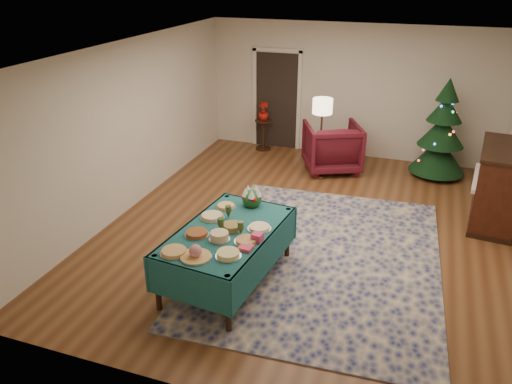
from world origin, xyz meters
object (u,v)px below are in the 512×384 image
(gift_box, at_px, (257,237))
(side_table, at_px, (263,135))
(buffet_table, at_px, (227,241))
(floor_lamp, at_px, (322,111))
(potted_plant, at_px, (263,115))
(piano, at_px, (497,186))
(christmas_tree, at_px, (442,133))
(armchair, at_px, (332,145))

(gift_box, height_order, side_table, gift_box)
(buffet_table, xyz_separation_m, floor_lamp, (0.34, 3.81, 0.69))
(floor_lamp, relative_size, potted_plant, 3.81)
(piano, bearing_deg, floor_lamp, 162.88)
(christmas_tree, bearing_deg, armchair, -168.57)
(side_table, relative_size, potted_plant, 1.66)
(floor_lamp, height_order, piano, floor_lamp)
(buffet_table, bearing_deg, armchair, 83.33)
(piano, bearing_deg, buffet_table, -139.05)
(potted_plant, bearing_deg, armchair, -23.00)
(buffet_table, bearing_deg, potted_plant, 103.29)
(floor_lamp, distance_m, piano, 3.20)
(armchair, bearing_deg, side_table, -47.70)
(buffet_table, distance_m, piano, 4.40)
(potted_plant, relative_size, christmas_tree, 0.21)
(gift_box, xyz_separation_m, potted_plant, (-1.59, 5.01, -0.03))
(floor_lamp, distance_m, christmas_tree, 2.31)
(armchair, xyz_separation_m, potted_plant, (-1.65, 0.70, 0.25))
(gift_box, xyz_separation_m, side_table, (-1.59, 5.01, -0.48))
(buffet_table, xyz_separation_m, potted_plant, (-1.16, 4.89, 0.17))
(gift_box, relative_size, piano, 0.08)
(gift_box, relative_size, side_table, 0.18)
(buffet_table, relative_size, side_table, 3.08)
(piano, bearing_deg, gift_box, -133.86)
(buffet_table, xyz_separation_m, side_table, (-1.16, 4.89, -0.28))
(armchair, height_order, christmas_tree, christmas_tree)
(gift_box, xyz_separation_m, armchair, (0.05, 4.31, -0.28))
(side_table, bearing_deg, buffet_table, -76.71)
(buffet_table, height_order, side_table, buffet_table)
(side_table, distance_m, christmas_tree, 3.67)
(side_table, height_order, christmas_tree, christmas_tree)
(gift_box, xyz_separation_m, piano, (2.89, 3.01, -0.19))
(potted_plant, relative_size, piano, 0.27)
(armchair, bearing_deg, piano, 130.56)
(gift_box, distance_m, side_table, 5.28)
(christmas_tree, bearing_deg, buffet_table, -118.20)
(floor_lamp, distance_m, potted_plant, 1.92)
(buffet_table, height_order, potted_plant, potted_plant)
(armchair, height_order, side_table, armchair)
(armchair, relative_size, christmas_tree, 0.55)
(floor_lamp, bearing_deg, side_table, 143.99)
(potted_plant, bearing_deg, piano, -24.11)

